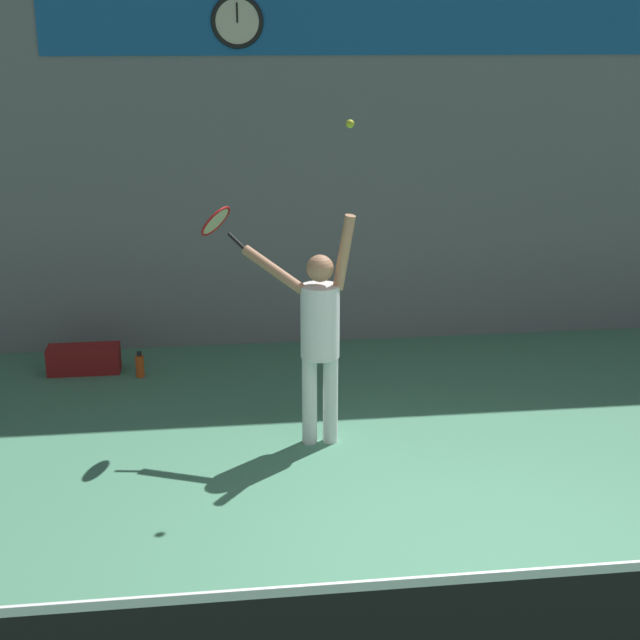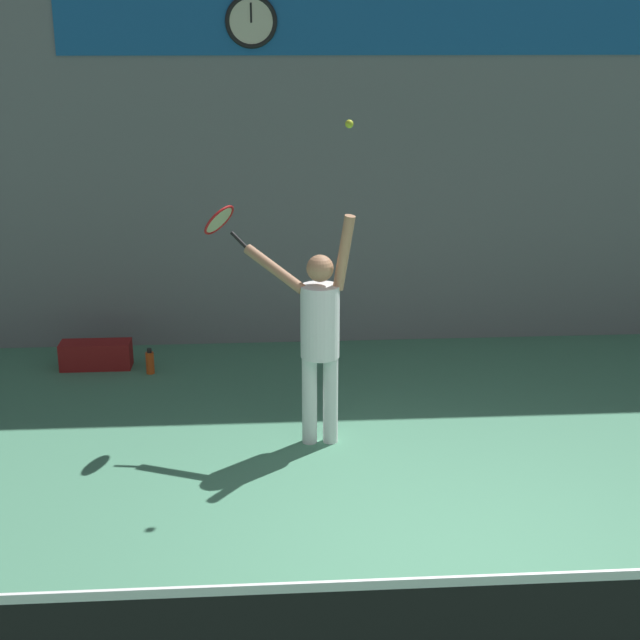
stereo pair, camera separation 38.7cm
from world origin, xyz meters
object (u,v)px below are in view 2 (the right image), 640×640
tennis_racket (220,221)px  equipment_bag (96,355)px  tennis_ball (349,124)px  scoreboard_clock (251,22)px  water_bottle (150,362)px  tennis_player (319,330)px

tennis_racket → equipment_bag: bearing=134.7°
tennis_ball → scoreboard_clock: bearing=105.2°
scoreboard_clock → tennis_racket: 2.70m
tennis_racket → equipment_bag: tennis_racket is taller
tennis_ball → equipment_bag: tennis_ball is taller
scoreboard_clock → water_bottle: bearing=-142.5°
tennis_ball → water_bottle: 3.75m
scoreboard_clock → tennis_ball: scoreboard_clock is taller
tennis_ball → equipment_bag: (-2.48, 2.10, -2.60)m
scoreboard_clock → equipment_bag: 3.85m
tennis_player → tennis_ball: bearing=-33.0°
tennis_player → tennis_racket: 1.27m
scoreboard_clock → equipment_bag: size_ratio=0.73×
scoreboard_clock → tennis_ball: bearing=-74.8°
scoreboard_clock → tennis_player: 3.65m
scoreboard_clock → equipment_bag: bearing=-158.9°
equipment_bag → tennis_ball: bearing=-40.3°
tennis_ball → tennis_player: bearing=147.0°
scoreboard_clock → tennis_ball: 2.97m
tennis_player → equipment_bag: tennis_player is taller
tennis_player → tennis_racket: (-0.82, 0.50, 0.83)m
scoreboard_clock → tennis_ball: (0.75, -2.77, -0.78)m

